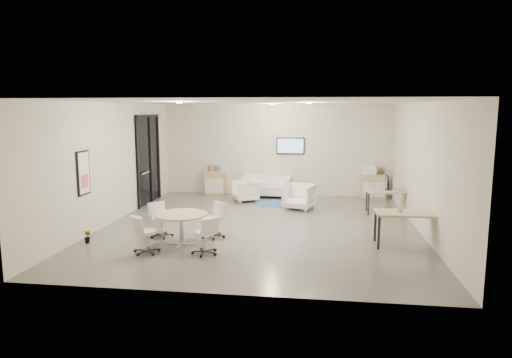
{
  "coord_description": "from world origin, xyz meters",
  "views": [
    {
      "loc": [
        1.45,
        -11.51,
        3.02
      ],
      "look_at": [
        -0.17,
        0.4,
        1.18
      ],
      "focal_mm": 32.0,
      "sensor_mm": 36.0,
      "label": 1
    }
  ],
  "objects_px": {
    "armchair_right": "(299,195)",
    "desk_rear": "(389,193)",
    "sideboard_right": "(373,186)",
    "loveseat": "(266,187)",
    "sideboard_left": "(215,183)",
    "armchair_left": "(245,190)",
    "round_table": "(181,217)",
    "desk_front": "(410,216)"
  },
  "relations": [
    {
      "from": "armchair_right",
      "to": "desk_rear",
      "type": "height_order",
      "value": "armchair_right"
    },
    {
      "from": "sideboard_right",
      "to": "desk_rear",
      "type": "bearing_deg",
      "value": -86.0
    },
    {
      "from": "loveseat",
      "to": "desk_rear",
      "type": "xyz_separation_m",
      "value": [
        3.83,
        -2.12,
        0.26
      ]
    },
    {
      "from": "sideboard_left",
      "to": "armchair_left",
      "type": "relative_size",
      "value": 1.08
    },
    {
      "from": "armchair_left",
      "to": "round_table",
      "type": "distance_m",
      "value": 5.09
    },
    {
      "from": "armchair_right",
      "to": "loveseat",
      "type": "bearing_deg",
      "value": 140.61
    },
    {
      "from": "armchair_right",
      "to": "desk_front",
      "type": "bearing_deg",
      "value": -35.95
    },
    {
      "from": "armchair_left",
      "to": "desk_front",
      "type": "bearing_deg",
      "value": 15.0
    },
    {
      "from": "armchair_right",
      "to": "desk_rear",
      "type": "xyz_separation_m",
      "value": [
        2.61,
        -0.22,
        0.18
      ]
    },
    {
      "from": "desk_front",
      "to": "armchair_right",
      "type": "bearing_deg",
      "value": 124.96
    },
    {
      "from": "sideboard_left",
      "to": "desk_front",
      "type": "xyz_separation_m",
      "value": [
        5.67,
        -5.61,
        0.29
      ]
    },
    {
      "from": "sideboard_left",
      "to": "loveseat",
      "type": "bearing_deg",
      "value": -6.33
    },
    {
      "from": "desk_front",
      "to": "round_table",
      "type": "distance_m",
      "value": 5.06
    },
    {
      "from": "sideboard_left",
      "to": "armchair_right",
      "type": "height_order",
      "value": "armchair_right"
    },
    {
      "from": "loveseat",
      "to": "round_table",
      "type": "xyz_separation_m",
      "value": [
        -1.24,
        -5.97,
        0.29
      ]
    },
    {
      "from": "sideboard_left",
      "to": "desk_rear",
      "type": "relative_size",
      "value": 0.61
    },
    {
      "from": "round_table",
      "to": "loveseat",
      "type": "bearing_deg",
      "value": 78.25
    },
    {
      "from": "sideboard_left",
      "to": "armchair_left",
      "type": "distance_m",
      "value": 1.7
    },
    {
      "from": "loveseat",
      "to": "armchair_right",
      "type": "xyz_separation_m",
      "value": [
        1.22,
        -1.9,
        0.08
      ]
    },
    {
      "from": "desk_rear",
      "to": "loveseat",
      "type": "bearing_deg",
      "value": 145.93
    },
    {
      "from": "sideboard_left",
      "to": "desk_front",
      "type": "distance_m",
      "value": 7.98
    },
    {
      "from": "sideboard_left",
      "to": "round_table",
      "type": "bearing_deg",
      "value": -84.11
    },
    {
      "from": "armchair_left",
      "to": "round_table",
      "type": "relative_size",
      "value": 0.64
    },
    {
      "from": "sideboard_right",
      "to": "armchair_left",
      "type": "height_order",
      "value": "sideboard_right"
    },
    {
      "from": "desk_rear",
      "to": "armchair_right",
      "type": "bearing_deg",
      "value": 169.98
    },
    {
      "from": "round_table",
      "to": "desk_front",
      "type": "bearing_deg",
      "value": 6.42
    },
    {
      "from": "armchair_right",
      "to": "sideboard_right",
      "type": "bearing_deg",
      "value": 58.37
    },
    {
      "from": "desk_rear",
      "to": "sideboard_right",
      "type": "bearing_deg",
      "value": 88.9
    },
    {
      "from": "armchair_left",
      "to": "round_table",
      "type": "xyz_separation_m",
      "value": [
        -0.64,
        -5.05,
        0.25
      ]
    },
    {
      "from": "loveseat",
      "to": "desk_rear",
      "type": "bearing_deg",
      "value": -26.98
    },
    {
      "from": "desk_front",
      "to": "loveseat",
      "type": "bearing_deg",
      "value": 123.79
    },
    {
      "from": "sideboard_right",
      "to": "armchair_right",
      "type": "relative_size",
      "value": 0.97
    },
    {
      "from": "loveseat",
      "to": "desk_rear",
      "type": "height_order",
      "value": "loveseat"
    },
    {
      "from": "round_table",
      "to": "armchair_left",
      "type": "bearing_deg",
      "value": 82.83
    },
    {
      "from": "sideboard_right",
      "to": "armchair_right",
      "type": "xyz_separation_m",
      "value": [
        -2.45,
        -2.09,
        0.01
      ]
    },
    {
      "from": "desk_front",
      "to": "desk_rear",
      "type": "bearing_deg",
      "value": 88.04
    },
    {
      "from": "sideboard_right",
      "to": "armchair_right",
      "type": "bearing_deg",
      "value": -139.47
    },
    {
      "from": "armchair_right",
      "to": "round_table",
      "type": "distance_m",
      "value": 4.77
    },
    {
      "from": "armchair_right",
      "to": "round_table",
      "type": "relative_size",
      "value": 0.72
    },
    {
      "from": "sideboard_right",
      "to": "round_table",
      "type": "xyz_separation_m",
      "value": [
        -4.91,
        -6.17,
        0.22
      ]
    },
    {
      "from": "sideboard_left",
      "to": "desk_rear",
      "type": "xyz_separation_m",
      "value": [
        5.71,
        -2.33,
        0.19
      ]
    },
    {
      "from": "sideboard_left",
      "to": "round_table",
      "type": "height_order",
      "value": "sideboard_left"
    }
  ]
}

